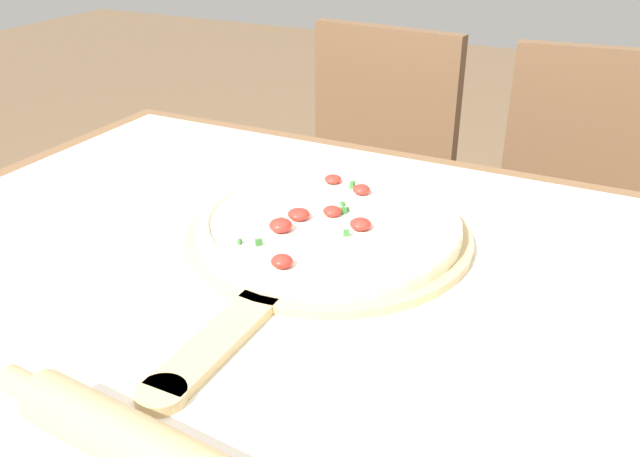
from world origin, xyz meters
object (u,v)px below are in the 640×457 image
Objects in this scene: pizza at (330,223)px; chair_right at (581,230)px; pizza_peel at (323,241)px; chair_left at (365,188)px.

chair_right reaches higher than pizza.
chair_left reaches higher than pizza_peel.
chair_right is at bearing 5.36° from chair_left.
pizza is 0.79m from chair_left.
pizza is at bearing 90.51° from pizza_peel.
pizza_peel is 0.64× the size of chair_right.
pizza_peel is 0.81m from chair_right.
pizza_peel is 1.62× the size of pizza.
pizza_peel is 0.80m from chair_left.
chair_left and chair_right have the same top height.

